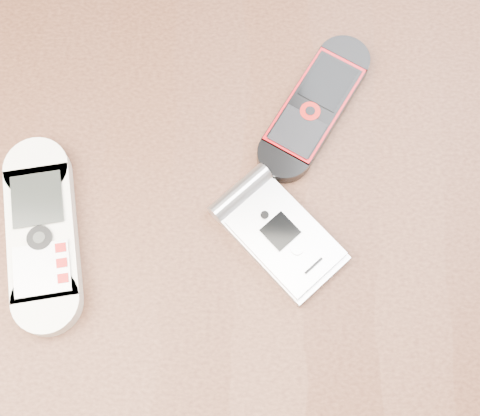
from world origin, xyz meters
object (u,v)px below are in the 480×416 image
object	(u,v)px
motorola_razr	(282,237)
table	(235,247)
nokia_black_red	(314,107)
nokia_white	(42,234)

from	to	relation	value
motorola_razr	table	bearing A→B (deg)	106.90
nokia_black_red	table	bearing A→B (deg)	-95.83
nokia_white	nokia_black_red	bearing A→B (deg)	17.82
nokia_white	nokia_black_red	distance (m)	0.23
table	nokia_white	distance (m)	0.18
table	nokia_white	bearing A→B (deg)	-171.00
table	nokia_white	world-z (taller)	nokia_white
nokia_black_red	motorola_razr	xyz separation A→B (m)	(-0.03, -0.11, 0.00)
table	motorola_razr	bearing A→B (deg)	-29.75
nokia_black_red	motorola_razr	size ratio (longest dim) A/B	1.34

